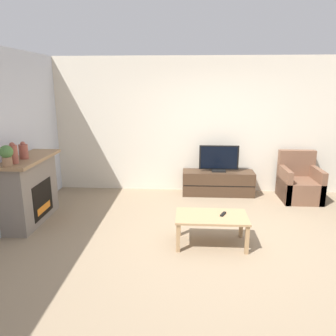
% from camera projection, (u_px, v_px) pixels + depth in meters
% --- Properties ---
extents(ground_plane, '(24.00, 24.00, 0.00)m').
position_uv_depth(ground_plane, '(220.00, 242.00, 4.62)').
color(ground_plane, '#89755B').
extents(wall_back, '(12.00, 0.06, 2.70)m').
position_uv_depth(wall_back, '(211.00, 126.00, 6.58)').
color(wall_back, beige).
rests_on(wall_back, ground).
extents(fireplace, '(0.51, 1.33, 1.07)m').
position_uv_depth(fireplace, '(30.00, 189.00, 5.20)').
color(fireplace, slate).
rests_on(fireplace, ground).
extents(mantel_vase_left, '(0.13, 0.13, 0.31)m').
position_uv_depth(mantel_vase_left, '(13.00, 154.00, 4.65)').
color(mantel_vase_left, '#994C3D').
rests_on(mantel_vase_left, fireplace).
extents(mantel_vase_centre_left, '(0.13, 0.13, 0.27)m').
position_uv_depth(mantel_vase_centre_left, '(24.00, 151.00, 4.94)').
color(mantel_vase_centre_left, '#994C3D').
rests_on(mantel_vase_centre_left, fireplace).
extents(potted_plant, '(0.18, 0.18, 0.29)m').
position_uv_depth(potted_plant, '(7.00, 154.00, 4.48)').
color(potted_plant, '#936B4C').
rests_on(potted_plant, fireplace).
extents(tv_stand, '(1.41, 0.44, 0.48)m').
position_uv_depth(tv_stand, '(218.00, 183.00, 6.57)').
color(tv_stand, '#422D1E').
rests_on(tv_stand, ground).
extents(tv, '(0.77, 0.18, 0.52)m').
position_uv_depth(tv, '(219.00, 159.00, 6.45)').
color(tv, black).
rests_on(tv, tv_stand).
extents(armchair, '(0.70, 0.76, 0.91)m').
position_uv_depth(armchair, '(299.00, 184.00, 6.30)').
color(armchair, brown).
rests_on(armchair, ground).
extents(coffee_table, '(0.98, 0.57, 0.42)m').
position_uv_depth(coffee_table, '(212.00, 219.00, 4.49)').
color(coffee_table, '#A37F56').
rests_on(coffee_table, ground).
extents(remote, '(0.10, 0.15, 0.02)m').
position_uv_depth(remote, '(223.00, 214.00, 4.50)').
color(remote, black).
rests_on(remote, coffee_table).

